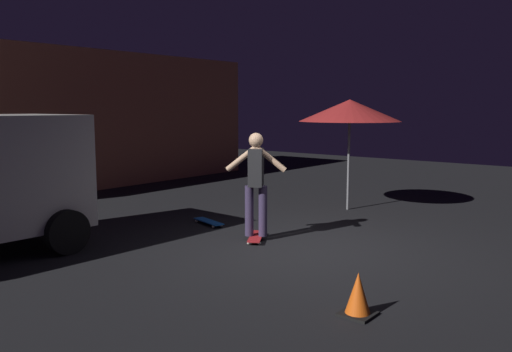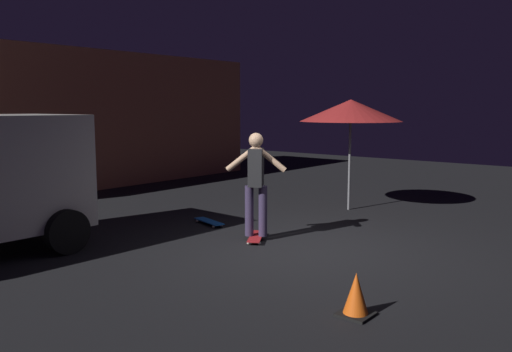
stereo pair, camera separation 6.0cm
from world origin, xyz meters
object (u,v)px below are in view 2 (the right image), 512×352
at_px(traffic_cone, 356,296).
at_px(skateboard_spare, 209,222).
at_px(skater, 256,177).
at_px(patio_umbrella, 351,111).
at_px(skateboard_ridden, 256,237).

bearing_deg(traffic_cone, skateboard_spare, 63.14).
bearing_deg(skateboard_spare, skater, -103.61).
distance_m(skateboard_spare, skater, 1.74).
relative_size(patio_umbrella, skater, 1.38).
relative_size(skateboard_ridden, traffic_cone, 1.66).
bearing_deg(skateboard_spare, patio_umbrella, -23.92).
xyz_separation_m(patio_umbrella, skateboard_ridden, (-3.22, -0.11, -2.02)).
height_order(skateboard_spare, traffic_cone, traffic_cone).
bearing_deg(patio_umbrella, skateboard_ridden, -178.01).
relative_size(skateboard_spare, traffic_cone, 1.75).
distance_m(skater, traffic_cone, 3.40).
distance_m(skateboard_spare, traffic_cone, 4.68).
bearing_deg(skateboard_spare, skateboard_ridden, -103.61).
relative_size(skateboard_spare, skater, 0.48).
height_order(skateboard_ridden, skateboard_spare, same).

